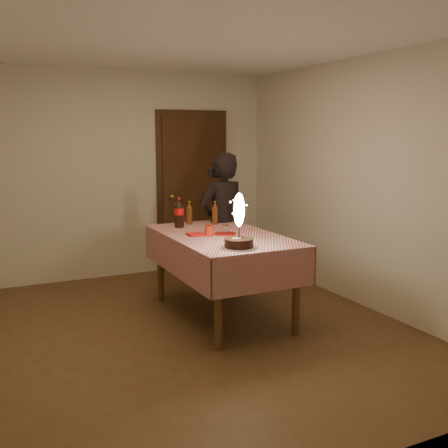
# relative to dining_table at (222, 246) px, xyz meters

# --- Properties ---
(ground) EXTENTS (4.00, 4.50, 0.01)m
(ground) POSITION_rel_dining_table_xyz_m (-0.50, -0.25, -0.73)
(ground) COLOR brown
(ground) RESTS_ON ground
(room_shell) EXTENTS (4.04, 4.54, 2.62)m
(room_shell) POSITION_rel_dining_table_xyz_m (-0.46, -0.18, 0.93)
(room_shell) COLOR beige
(room_shell) RESTS_ON ground
(dining_table) EXTENTS (1.02, 1.72, 0.84)m
(dining_table) POSITION_rel_dining_table_xyz_m (0.00, 0.00, 0.00)
(dining_table) COLOR brown
(dining_table) RESTS_ON ground
(birthday_cake) EXTENTS (0.32, 0.32, 0.48)m
(birthday_cake) POSITION_rel_dining_table_xyz_m (-0.13, -0.62, 0.24)
(birthday_cake) COLOR white
(birthday_cake) RESTS_ON dining_table
(red_plate) EXTENTS (0.22, 0.22, 0.01)m
(red_plate) POSITION_rel_dining_table_xyz_m (0.04, 0.01, 0.11)
(red_plate) COLOR red
(red_plate) RESTS_ON dining_table
(red_cup) EXTENTS (0.08, 0.08, 0.10)m
(red_cup) POSITION_rel_dining_table_xyz_m (-0.14, -0.01, 0.16)
(red_cup) COLOR #B7240C
(red_cup) RESTS_ON dining_table
(clear_cup) EXTENTS (0.07, 0.07, 0.09)m
(clear_cup) POSITION_rel_dining_table_xyz_m (0.04, 0.00, 0.16)
(clear_cup) COLOR silver
(clear_cup) RESTS_ON dining_table
(napkin_stack) EXTENTS (0.15, 0.15, 0.02)m
(napkin_stack) POSITION_rel_dining_table_xyz_m (-0.25, 0.07, 0.12)
(napkin_stack) COLOR red
(napkin_stack) RESTS_ON dining_table
(cola_bottle) EXTENTS (0.10, 0.10, 0.32)m
(cola_bottle) POSITION_rel_dining_table_xyz_m (-0.23, 0.57, 0.26)
(cola_bottle) COLOR black
(cola_bottle) RESTS_ON dining_table
(amber_bottle_left) EXTENTS (0.06, 0.06, 0.25)m
(amber_bottle_left) POSITION_rel_dining_table_xyz_m (-0.06, 0.69, 0.23)
(amber_bottle_left) COLOR #562B0E
(amber_bottle_left) RESTS_ON dining_table
(amber_bottle_right) EXTENTS (0.06, 0.06, 0.25)m
(amber_bottle_right) POSITION_rel_dining_table_xyz_m (0.19, 0.58, 0.23)
(amber_bottle_right) COLOR #562B0E
(amber_bottle_right) RESTS_ON dining_table
(photographer) EXTENTS (0.64, 0.48, 1.61)m
(photographer) POSITION_rel_dining_table_xyz_m (0.34, 0.71, 0.08)
(photographer) COLOR black
(photographer) RESTS_ON ground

